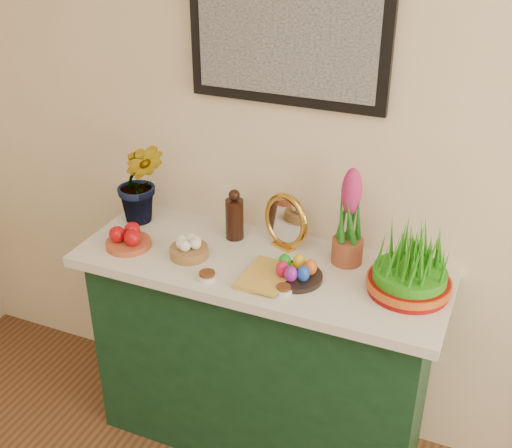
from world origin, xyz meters
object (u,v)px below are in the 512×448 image
Objects in this scene: mirror at (286,222)px; wheatgrass_sabzeh at (411,266)px; hyacinth_green at (139,169)px; sideboard at (261,357)px; book at (245,270)px.

wheatgrass_sabzeh reaches higher than mirror.
sideboard is at bearing -31.66° from hyacinth_green.
mirror is 0.27m from book.
book is at bearing -103.81° from mirror.
hyacinth_green is 1.61× the size of wheatgrass_sabzeh.
sideboard is 4.46× the size of wheatgrass_sabzeh.
book is (-0.06, -0.25, -0.09)m from mirror.
mirror is at bearing 72.68° from sideboard.
book is (-0.02, -0.11, 0.48)m from sideboard.
mirror is at bearing -18.29° from hyacinth_green.
hyacinth_green is at bearing 170.12° from sideboard.
mirror is 1.03× the size of book.
book is 0.75× the size of wheatgrass_sabzeh.
sideboard is 0.59m from mirror.
hyacinth_green is 0.63m from mirror.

